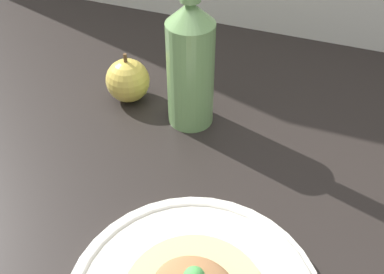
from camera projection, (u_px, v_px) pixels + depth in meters
ground_plane at (215, 226)px, 61.36cm from camera, size 180.00×110.00×4.00cm
cider_bottle at (191, 59)px, 67.76cm from camera, size 7.42×7.42×30.49cm
apple at (128, 80)px, 77.25cm from camera, size 7.59×7.59×9.05cm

